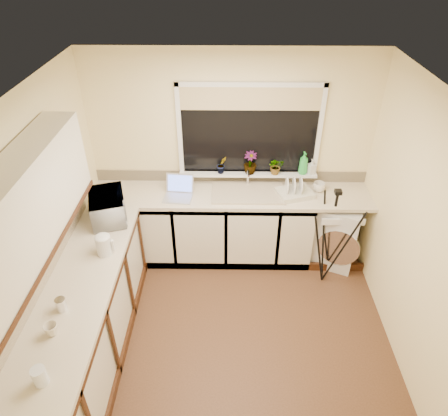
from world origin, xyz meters
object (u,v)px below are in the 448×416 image
steel_jar (61,305)px  soap_bottle_green (304,163)px  glass_jug (40,376)px  plant_c (250,163)px  laptop (179,191)px  microwave (108,207)px  washing_machine (333,230)px  plant_d (276,166)px  plant_b (222,165)px  soap_bottle_clear (312,167)px  tripod (329,239)px  dish_rack (295,193)px  kettle (104,245)px  cup_back (319,187)px  cup_left (51,330)px

steel_jar → soap_bottle_green: size_ratio=0.42×
glass_jug → plant_c: size_ratio=0.53×
laptop → microwave: 0.82m
washing_machine → plant_d: size_ratio=4.13×
plant_b → soap_bottle_clear: plant_b is taller
laptop → plant_c: bearing=23.8°
glass_jug → tripod: bearing=39.3°
dish_rack → kettle: bearing=-168.5°
dish_rack → glass_jug: 3.07m
kettle → steel_jar: bearing=-103.8°
kettle → soap_bottle_clear: size_ratio=1.05×
microwave → soap_bottle_clear: soap_bottle_clear is taller
laptop → kettle: 1.16m
plant_b → soap_bottle_green: (0.94, 0.00, 0.03)m
washing_machine → laptop: size_ratio=2.41×
glass_jug → plant_c: bearing=60.2°
washing_machine → kettle: size_ratio=4.31×
kettle → cup_back: size_ratio=1.38×
soap_bottle_green → cup_back: (0.18, -0.15, -0.23)m
dish_rack → soap_bottle_clear: bearing=32.8°
soap_bottle_green → plant_d: bearing=-177.8°
plant_b → cup_left: (-1.23, -2.19, -0.21)m
tripod → microwave: bearing=-158.3°
soap_bottle_green → washing_machine: bearing=-31.7°
kettle → tripod: bearing=14.8°
laptop → plant_c: size_ratio=1.27×
plant_c → soap_bottle_green: (0.61, 0.00, 0.00)m
tripod → cup_back: 0.63m
washing_machine → kettle: kettle is taller
steel_jar → microwave: (0.07, 1.24, 0.08)m
laptop → cup_back: 1.61m
laptop → soap_bottle_clear: 1.55m
laptop → steel_jar: 1.85m
plant_b → steel_jar: bearing=-122.3°
dish_rack → glass_jug: (-1.99, -2.34, 0.04)m
steel_jar → microwave: size_ratio=0.23×
laptop → tripod: (1.67, -0.41, -0.34)m
washing_machine → tripod: bearing=-88.4°
microwave → plant_b: 1.37m
tripod → soap_bottle_green: size_ratio=4.60×
dish_rack → microwave: bearing=176.4°
plant_b → cup_back: 1.15m
glass_jug → plant_d: plant_d is taller
plant_d → cup_back: size_ratio=1.44×
steel_jar → plant_b: (1.23, 1.95, 0.20)m
kettle → plant_b: bearing=50.0°
soap_bottle_green → laptop: bearing=-169.3°
plant_b → plant_c: (0.33, 0.00, 0.03)m
glass_jug → soap_bottle_clear: size_ratio=0.78×
microwave → plant_c: size_ratio=1.90×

